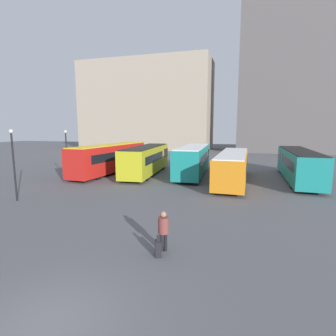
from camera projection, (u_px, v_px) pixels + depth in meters
ground_plane at (47, 327)px, 6.74m from camera, size 160.00×160.00×0.00m
building_block_left at (147, 106)px, 64.47m from camera, size 31.41×12.16×20.83m
building_block_right at (305, 42)px, 53.17m from camera, size 25.18×12.76×44.76m
bus_0 at (111, 157)px, 29.78m from camera, size 3.36×12.64×3.24m
bus_1 at (146, 159)px, 28.92m from camera, size 3.45×11.52×3.08m
bus_2 at (193, 159)px, 28.26m from camera, size 3.10×10.96×3.13m
bus_3 at (233, 166)px, 24.92m from camera, size 2.82×12.41×2.78m
bus_4 at (298, 164)px, 25.36m from camera, size 2.60×12.53×2.98m
traveler at (163, 228)px, 10.78m from camera, size 0.57×0.57×1.70m
suitcase at (158, 248)px, 10.41m from camera, size 0.36×0.43×0.94m
lamp_post_0 at (67, 150)px, 25.37m from camera, size 0.28×0.28×4.87m
lamp_post_1 at (13, 159)px, 18.01m from camera, size 0.28×0.28×4.99m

